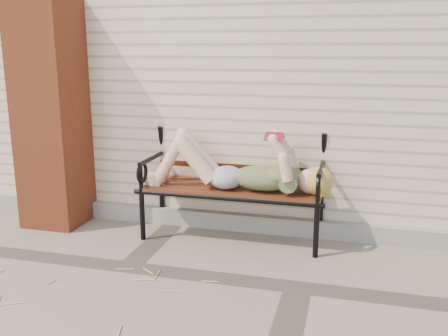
# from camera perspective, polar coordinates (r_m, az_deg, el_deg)

# --- Properties ---
(ground) EXTENTS (80.00, 80.00, 0.00)m
(ground) POSITION_cam_1_polar(r_m,az_deg,el_deg) (3.50, 8.49, -13.34)
(ground) COLOR gray
(ground) RESTS_ON ground
(house_wall) EXTENTS (8.00, 4.00, 3.00)m
(house_wall) POSITION_cam_1_polar(r_m,az_deg,el_deg) (6.12, 12.28, 12.55)
(house_wall) COLOR beige
(house_wall) RESTS_ON ground
(foundation_strip) EXTENTS (8.00, 0.10, 0.15)m
(foundation_strip) POSITION_cam_1_polar(r_m,az_deg,el_deg) (4.36, 9.99, -6.79)
(foundation_strip) COLOR gray
(foundation_strip) RESTS_ON ground
(brick_pillar) EXTENTS (0.50, 0.50, 2.00)m
(brick_pillar) POSITION_cam_1_polar(r_m,az_deg,el_deg) (4.69, -19.11, 5.77)
(brick_pillar) COLOR #A04424
(brick_pillar) RESTS_ON ground
(garden_bench) EXTENTS (1.63, 0.65, 1.06)m
(garden_bench) POSITION_cam_1_polar(r_m,az_deg,el_deg) (4.20, 1.27, 0.02)
(garden_bench) COLOR black
(garden_bench) RESTS_ON ground
(reading_woman) EXTENTS (1.54, 0.35, 0.48)m
(reading_woman) POSITION_cam_1_polar(r_m,az_deg,el_deg) (4.07, 1.02, 0.09)
(reading_woman) COLOR #0B3A4F
(reading_woman) RESTS_ON ground
(straw_scatter) EXTENTS (3.04, 1.63, 0.01)m
(straw_scatter) POSITION_cam_1_polar(r_m,az_deg,el_deg) (3.65, -22.80, -13.01)
(straw_scatter) COLOR #DDC06C
(straw_scatter) RESTS_ON ground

